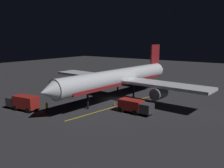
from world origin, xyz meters
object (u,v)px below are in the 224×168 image
catering_truck (134,106)px  traffic_cone_near_left (114,104)px  ground_crew_worker (47,107)px  traffic_cone_near_right (123,111)px  airliner (120,78)px  baggage_truck (23,103)px

catering_truck → traffic_cone_near_left: 5.82m
catering_truck → traffic_cone_near_left: size_ratio=10.63×
ground_crew_worker → traffic_cone_near_right: bearing=-143.8°
catering_truck → airliner: bearing=-41.4°
baggage_truck → catering_truck: 18.95m
airliner → traffic_cone_near_left: (-1.77, 4.40, -3.99)m
baggage_truck → catering_truck: baggage_truck is taller
airliner → traffic_cone_near_left: size_ratio=66.86×
airliner → ground_crew_worker: bearing=72.2°
traffic_cone_near_left → traffic_cone_near_right: same height
ground_crew_worker → airliner: bearing=-107.8°
baggage_truck → catering_truck: (-16.36, -9.56, -0.14)m
traffic_cone_near_left → airliner: bearing=-68.1°
ground_crew_worker → traffic_cone_near_right: (-10.14, -7.42, -0.64)m
airliner → traffic_cone_near_right: bearing=127.2°
catering_truck → traffic_cone_near_right: 2.12m
baggage_truck → traffic_cone_near_left: baggage_truck is taller
traffic_cone_near_left → traffic_cone_near_right: bearing=142.9°
baggage_truck → ground_crew_worker: 4.69m
catering_truck → traffic_cone_near_right: catering_truck is taller
traffic_cone_near_left → traffic_cone_near_right: size_ratio=1.00×
airliner → baggage_truck: size_ratio=5.80×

